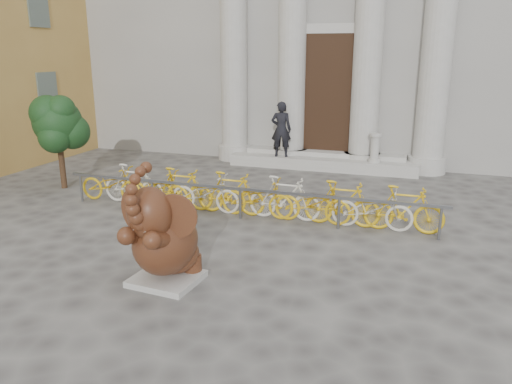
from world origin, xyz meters
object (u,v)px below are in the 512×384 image
(elephant_statue, at_px, (163,239))
(bike_rack, at_px, (243,194))
(pedestrian, at_px, (281,129))
(tree, at_px, (58,124))

(elephant_statue, bearing_deg, bike_rack, 94.30)
(elephant_statue, height_order, pedestrian, pedestrian)
(bike_rack, bearing_deg, tree, 173.17)
(tree, xyz_separation_m, pedestrian, (5.02, 4.36, -0.54))
(elephant_statue, distance_m, bike_rack, 3.72)
(elephant_statue, bearing_deg, tree, 146.31)
(tree, bearing_deg, elephant_statue, -38.56)
(elephant_statue, distance_m, pedestrian, 8.76)
(tree, bearing_deg, pedestrian, 41.01)
(elephant_statue, bearing_deg, pedestrian, 97.92)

